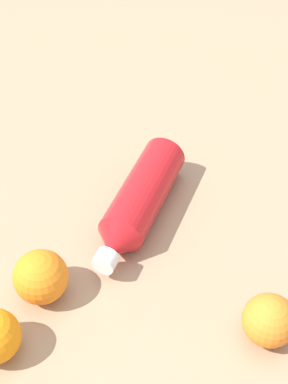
% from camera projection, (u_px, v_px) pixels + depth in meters
% --- Properties ---
extents(ground_plane, '(2.40, 2.40, 0.00)m').
position_uv_depth(ground_plane, '(171.00, 200.00, 0.93)').
color(ground_plane, '#9E7F60').
extents(water_bottle, '(0.25, 0.12, 0.07)m').
position_uv_depth(water_bottle, '(139.00, 202.00, 0.88)').
color(water_bottle, red).
rests_on(water_bottle, ground_plane).
extents(orange_1, '(0.08, 0.08, 0.08)m').
position_uv_depth(orange_1, '(41.00, 277.00, 0.78)').
color(orange_1, orange).
rests_on(orange_1, ground_plane).
extents(orange_2, '(0.07, 0.07, 0.07)m').
position_uv_depth(orange_2, '(269.00, 320.00, 0.73)').
color(orange_2, orange).
rests_on(orange_2, ground_plane).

